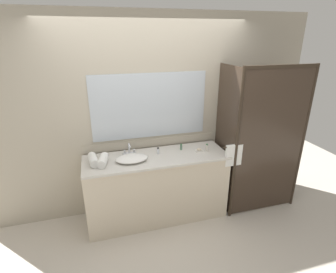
% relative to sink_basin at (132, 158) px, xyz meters
% --- Properties ---
extents(ground_plane, '(8.00, 8.00, 0.00)m').
position_rel_sink_basin_xyz_m(ground_plane, '(0.31, 0.03, -0.93)').
color(ground_plane, beige).
extents(wall_back_with_mirror, '(4.40, 0.06, 2.60)m').
position_rel_sink_basin_xyz_m(wall_back_with_mirror, '(0.31, 0.38, 0.37)').
color(wall_back_with_mirror, '#B2A893').
rests_on(wall_back_with_mirror, ground_plane).
extents(vanity_cabinet, '(1.80, 0.58, 0.90)m').
position_rel_sink_basin_xyz_m(vanity_cabinet, '(0.31, 0.04, -0.48)').
color(vanity_cabinet, beige).
rests_on(vanity_cabinet, ground_plane).
extents(shower_enclosure, '(1.20, 0.59, 2.00)m').
position_rel_sink_basin_xyz_m(shower_enclosure, '(1.59, -0.15, 0.09)').
color(shower_enclosure, '#2D2319').
rests_on(shower_enclosure, ground_plane).
extents(sink_basin, '(0.39, 0.28, 0.06)m').
position_rel_sink_basin_xyz_m(sink_basin, '(0.00, 0.00, 0.00)').
color(sink_basin, white).
rests_on(sink_basin, vanity_cabinet).
extents(faucet, '(0.17, 0.13, 0.15)m').
position_rel_sink_basin_xyz_m(faucet, '(-0.00, 0.19, 0.02)').
color(faucet, silver).
rests_on(faucet, vanity_cabinet).
extents(soap_dish, '(0.10, 0.07, 0.04)m').
position_rel_sink_basin_xyz_m(soap_dish, '(0.88, 0.03, -0.02)').
color(soap_dish, silver).
rests_on(soap_dish, vanity_cabinet).
extents(amenity_bottle_conditioner, '(0.03, 0.03, 0.08)m').
position_rel_sink_basin_xyz_m(amenity_bottle_conditioner, '(0.67, 0.14, 0.01)').
color(amenity_bottle_conditioner, '#4C7056').
rests_on(amenity_bottle_conditioner, vanity_cabinet).
extents(amenity_bottle_lotion, '(0.03, 0.03, 0.08)m').
position_rel_sink_basin_xyz_m(amenity_bottle_lotion, '(0.35, 0.10, 0.01)').
color(amenity_bottle_lotion, silver).
rests_on(amenity_bottle_lotion, vanity_cabinet).
extents(amenity_bottle_shampoo, '(0.03, 0.03, 0.10)m').
position_rel_sink_basin_xyz_m(amenity_bottle_shampoo, '(0.98, 0.01, 0.02)').
color(amenity_bottle_shampoo, silver).
rests_on(amenity_bottle_shampoo, vanity_cabinet).
extents(rolled_towel_near_edge, '(0.13, 0.26, 0.10)m').
position_rel_sink_basin_xyz_m(rolled_towel_near_edge, '(-0.45, 0.04, 0.02)').
color(rolled_towel_near_edge, white).
rests_on(rolled_towel_near_edge, vanity_cabinet).
extents(rolled_towel_middle, '(0.15, 0.26, 0.10)m').
position_rel_sink_basin_xyz_m(rolled_towel_middle, '(-0.34, -0.00, 0.02)').
color(rolled_towel_middle, white).
rests_on(rolled_towel_middle, vanity_cabinet).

